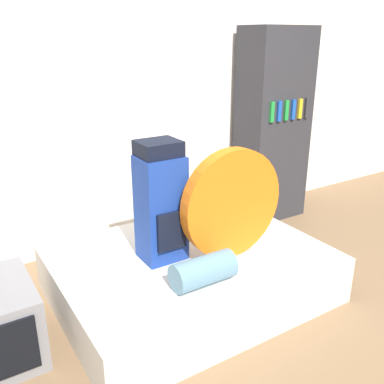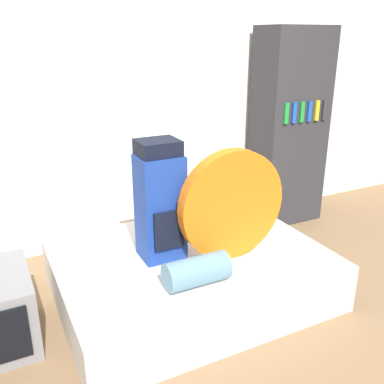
{
  "view_description": "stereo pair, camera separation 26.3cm",
  "coord_description": "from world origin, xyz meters",
  "px_view_note": "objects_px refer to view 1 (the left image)",
  "views": [
    {
      "loc": [
        -1.43,
        -1.57,
        1.78
      ],
      "look_at": [
        -0.0,
        0.7,
        0.79
      ],
      "focal_mm": 40.0,
      "sensor_mm": 36.0,
      "label": 1
    },
    {
      "loc": [
        -1.2,
        -1.69,
        1.78
      ],
      "look_at": [
        -0.0,
        0.7,
        0.79
      ],
      "focal_mm": 40.0,
      "sensor_mm": 36.0,
      "label": 2
    }
  ],
  "objects_px": {
    "sleeping_roll": "(203,271)",
    "bookshelf": "(273,126)",
    "tent_bag": "(232,203)",
    "backpack": "(161,203)"
  },
  "relations": [
    {
      "from": "sleeping_roll",
      "to": "bookshelf",
      "type": "xyz_separation_m",
      "value": [
        1.63,
        1.22,
        0.5
      ]
    },
    {
      "from": "sleeping_roll",
      "to": "bookshelf",
      "type": "bearing_deg",
      "value": 36.89
    },
    {
      "from": "tent_bag",
      "to": "sleeping_roll",
      "type": "distance_m",
      "value": 0.52
    },
    {
      "from": "bookshelf",
      "to": "tent_bag",
      "type": "bearing_deg",
      "value": -141.45
    },
    {
      "from": "backpack",
      "to": "bookshelf",
      "type": "relative_size",
      "value": 0.44
    },
    {
      "from": "sleeping_roll",
      "to": "tent_bag",
      "type": "bearing_deg",
      "value": 30.73
    },
    {
      "from": "backpack",
      "to": "bookshelf",
      "type": "xyz_separation_m",
      "value": [
        1.68,
        0.79,
        0.19
      ]
    },
    {
      "from": "backpack",
      "to": "bookshelf",
      "type": "height_order",
      "value": "bookshelf"
    },
    {
      "from": "backpack",
      "to": "sleeping_roll",
      "type": "distance_m",
      "value": 0.53
    },
    {
      "from": "tent_bag",
      "to": "bookshelf",
      "type": "distance_m",
      "value": 1.62
    }
  ]
}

